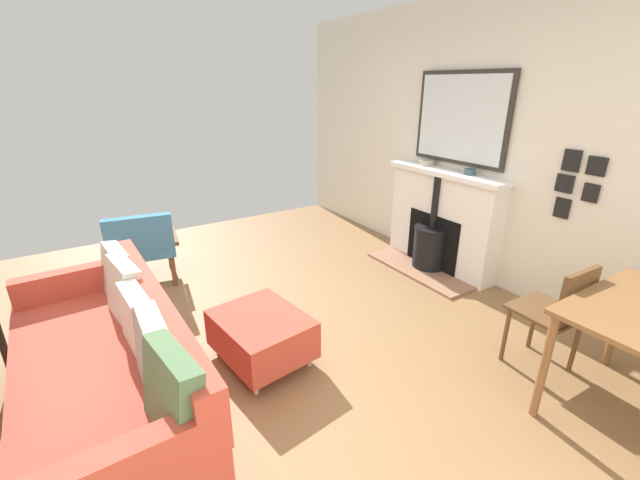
% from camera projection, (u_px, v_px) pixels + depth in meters
% --- Properties ---
extents(ground_plane, '(5.03, 5.83, 0.01)m').
position_uv_depth(ground_plane, '(250.00, 336.00, 3.30)').
color(ground_plane, olive).
extents(wall_left, '(0.12, 5.83, 2.72)m').
position_uv_depth(wall_left, '(476.00, 143.00, 4.05)').
color(wall_left, silver).
rests_on(wall_left, ground).
extents(fireplace, '(0.62, 1.40, 1.08)m').
position_uv_depth(fireplace, '(440.00, 225.00, 4.38)').
color(fireplace, '#93664C').
rests_on(fireplace, ground).
extents(mirror_over_mantel, '(0.04, 1.11, 0.90)m').
position_uv_depth(mirror_over_mantel, '(461.00, 118.00, 4.04)').
color(mirror_over_mantel, '#2D2823').
extents(mantel_bowl_near, '(0.16, 0.16, 0.06)m').
position_uv_depth(mantel_bowl_near, '(427.00, 162.00, 4.41)').
color(mantel_bowl_near, '#9E9384').
rests_on(mantel_bowl_near, fireplace).
extents(mantel_bowl_far, '(0.12, 0.12, 0.05)m').
position_uv_depth(mantel_bowl_far, '(470.00, 172.00, 3.96)').
color(mantel_bowl_far, '#334C56').
rests_on(mantel_bowl_far, fireplace).
extents(sofa, '(0.90, 2.02, 0.86)m').
position_uv_depth(sofa, '(111.00, 369.00, 2.36)').
color(sofa, '#B2B2B7').
rests_on(sofa, ground).
extents(ottoman, '(0.64, 0.74, 0.37)m').
position_uv_depth(ottoman, '(261.00, 334.00, 2.93)').
color(ottoman, '#B2B2B7').
rests_on(ottoman, ground).
extents(armchair_accent, '(0.75, 0.67, 0.78)m').
position_uv_depth(armchair_accent, '(141.00, 244.00, 3.99)').
color(armchair_accent, brown).
rests_on(armchair_accent, ground).
extents(dining_chair_near_fireplace, '(0.42, 0.42, 0.83)m').
position_uv_depth(dining_chair_near_fireplace, '(559.00, 310.00, 2.71)').
color(dining_chair_near_fireplace, brown).
rests_on(dining_chair_near_fireplace, ground).
extents(photo_gallery_row, '(0.02, 0.34, 0.56)m').
position_uv_depth(photo_gallery_row, '(576.00, 182.00, 3.25)').
color(photo_gallery_row, black).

